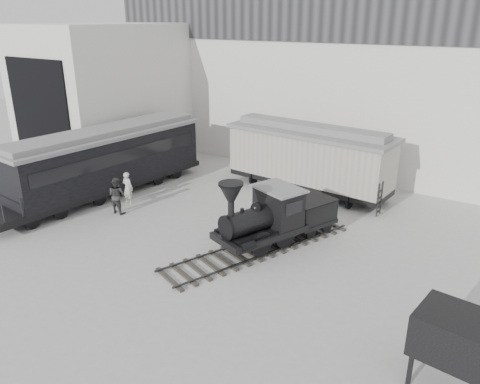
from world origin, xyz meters
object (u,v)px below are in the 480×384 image
Objects in this scene: visitor_b at (117,195)px; coal_hopper at (456,341)px; boxcar at (309,157)px; locomotive at (272,220)px; visitor_a at (128,188)px; passenger_coach at (107,161)px.

visitor_b is 16.88m from coal_hopper.
locomotive is at bearing -72.55° from boxcar.
coal_hopper is at bearing -45.78° from boxcar.
coal_hopper is at bearing 161.20° from visitor_a.
visitor_a is 0.79× the size of coal_hopper.
boxcar reaches higher than passenger_coach.
visitor_a is (1.97, -0.46, -1.04)m from passenger_coach.
locomotive is 9.42m from coal_hopper.
coal_hopper is (18.96, -5.13, -0.47)m from passenger_coach.
boxcar is (-1.66, 7.02, 0.85)m from locomotive.
locomotive is at bearing -175.76° from visitor_b.
visitor_a is 1.30m from visitor_b.
passenger_coach is at bearing -162.08° from locomotive.
locomotive reaches higher than coal_hopper.
coal_hopper is (16.99, -4.67, 0.58)m from visitor_a.
locomotive is at bearing 176.57° from visitor_a.
boxcar reaches higher than visitor_b.
coal_hopper is (8.17, -4.67, 0.25)m from locomotive.
locomotive is 0.71× the size of passenger_coach.
passenger_coach is 7.50× the size of visitor_a.
boxcar is 15.28m from coal_hopper.
passenger_coach reaches higher than visitor_a.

